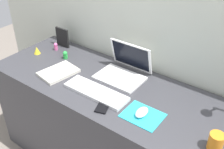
{
  "coord_description": "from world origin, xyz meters",
  "views": [
    {
      "loc": [
        0.81,
        -1.11,
        1.72
      ],
      "look_at": [
        -0.01,
        0.0,
        0.83
      ],
      "focal_mm": 43.56,
      "sensor_mm": 36.0,
      "label": 1
    }
  ],
  "objects": [
    {
      "name": "notebook_pad",
      "position": [
        -0.39,
        -0.09,
        0.75
      ],
      "size": [
        0.21,
        0.27,
        0.02
      ],
      "primitive_type": "cube",
      "rotation": [
        0.0,
        0.0,
        -0.17
      ],
      "color": "silver",
      "rests_on": "desk"
    },
    {
      "name": "toy_figurine_pink",
      "position": [
        -0.65,
        0.14,
        0.77
      ],
      "size": [
        0.03,
        0.03,
        0.06
      ],
      "color": "pink",
      "rests_on": "desk"
    },
    {
      "name": "back_wall",
      "position": [
        0.0,
        0.35,
        0.72
      ],
      "size": [
        2.91,
        0.05,
        1.44
      ],
      "primitive_type": "cube",
      "color": "beige",
      "rests_on": "ground_plane"
    },
    {
      "name": "mousepad",
      "position": [
        0.28,
        -0.12,
        0.74
      ],
      "size": [
        0.21,
        0.17,
        0.0
      ],
      "primitive_type": "cube",
      "color": "#28B7CC",
      "rests_on": "desk"
    },
    {
      "name": "mouse",
      "position": [
        0.28,
        -0.12,
        0.76
      ],
      "size": [
        0.06,
        0.1,
        0.03
      ],
      "primitive_type": "ellipsoid",
      "color": "white",
      "rests_on": "mousepad"
    },
    {
      "name": "desk",
      "position": [
        0.0,
        0.0,
        0.37
      ],
      "size": [
        1.71,
        0.61,
        0.74
      ],
      "primitive_type": "cube",
      "color": "#38383D",
      "rests_on": "ground_plane"
    },
    {
      "name": "keyboard",
      "position": [
        -0.05,
        -0.11,
        0.75
      ],
      "size": [
        0.41,
        0.13,
        0.02
      ],
      "primitive_type": "cube",
      "color": "white",
      "rests_on": "desk"
    },
    {
      "name": "cell_phone",
      "position": [
        0.07,
        -0.18,
        0.74
      ],
      "size": [
        0.1,
        0.14,
        0.01
      ],
      "primitive_type": "cube",
      "rotation": [
        0.0,
        0.0,
        0.32
      ],
      "color": "black",
      "rests_on": "desk"
    },
    {
      "name": "laptop",
      "position": [
        -0.02,
        0.16,
        0.79
      ],
      "size": [
        0.3,
        0.27,
        0.21
      ],
      "color": "white",
      "rests_on": "desk"
    },
    {
      "name": "toy_figurine_yellow",
      "position": [
        -0.72,
        0.01,
        0.77
      ],
      "size": [
        0.05,
        0.05,
        0.05
      ],
      "primitive_type": "cone",
      "color": "yellow",
      "rests_on": "desk"
    },
    {
      "name": "toy_figurine_green",
      "position": [
        -0.49,
        0.08,
        0.77
      ],
      "size": [
        0.03,
        0.03,
        0.06
      ],
      "color": "green",
      "rests_on": "desk"
    },
    {
      "name": "picture_frame",
      "position": [
        -0.65,
        0.22,
        0.81
      ],
      "size": [
        0.12,
        0.02,
        0.15
      ],
      "primitive_type": "cube",
      "color": "black",
      "rests_on": "desk"
    },
    {
      "name": "coffee_mug",
      "position": [
        0.67,
        -0.12,
        0.78
      ],
      "size": [
        0.07,
        0.07,
        0.09
      ],
      "primitive_type": "cylinder",
      "color": "orange",
      "rests_on": "desk"
    }
  ]
}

